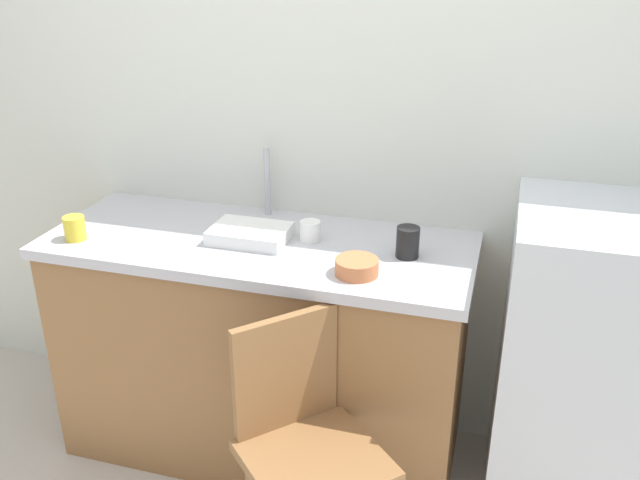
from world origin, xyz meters
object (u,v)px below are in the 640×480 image
object	(u,v)px
chair	(305,442)
cup_white	(310,231)
refrigerator	(592,374)
dish_tray	(250,234)
terracotta_bowl	(357,267)
cup_black	(408,242)
cup_yellow	(75,228)

from	to	relation	value
chair	cup_white	world-z (taller)	cup_white
refrigerator	dish_tray	world-z (taller)	refrigerator
terracotta_bowl	cup_black	distance (m)	0.23
cup_black	cup_white	world-z (taller)	cup_black
chair	dish_tray	world-z (taller)	dish_tray
refrigerator	terracotta_bowl	size ratio (longest dim) A/B	8.14
refrigerator	chair	size ratio (longest dim) A/B	1.31
refrigerator	cup_white	size ratio (longest dim) A/B	15.36
refrigerator	dish_tray	size ratio (longest dim) A/B	4.16
dish_tray	terracotta_bowl	distance (m)	0.47
refrigerator	cup_yellow	xyz separation A→B (m)	(-1.85, -0.18, 0.40)
cup_yellow	cup_white	size ratio (longest dim) A/B	1.17
chair	dish_tray	xyz separation A→B (m)	(-0.36, 0.50, 0.46)
dish_tray	cup_yellow	world-z (taller)	cup_yellow
refrigerator	cup_white	bearing A→B (deg)	177.31
refrigerator	cup_yellow	distance (m)	1.90
terracotta_bowl	cup_black	xyz separation A→B (m)	(0.14, 0.18, 0.03)
cup_yellow	dish_tray	bearing A→B (deg)	15.58
cup_black	cup_white	bearing A→B (deg)	173.57
chair	cup_black	world-z (taller)	cup_black
dish_tray	cup_black	distance (m)	0.58
chair	terracotta_bowl	distance (m)	0.58
dish_tray	cup_black	bearing A→B (deg)	1.99
terracotta_bowl	cup_black	world-z (taller)	cup_black
cup_white	chair	bearing A→B (deg)	-74.87
refrigerator	cup_yellow	bearing A→B (deg)	-174.29
chair	dish_tray	bearing A→B (deg)	79.84
refrigerator	cup_black	xyz separation A→B (m)	(-0.66, 0.01, 0.41)
cup_yellow	chair	bearing A→B (deg)	-18.52
dish_tray	terracotta_bowl	bearing A→B (deg)	-20.14
dish_tray	cup_black	size ratio (longest dim) A/B	2.56
refrigerator	dish_tray	distance (m)	1.29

